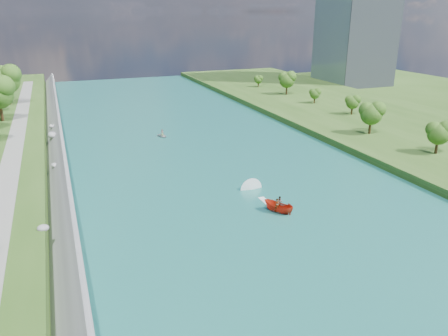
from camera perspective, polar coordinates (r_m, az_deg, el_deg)
name	(u,v)px	position (r m, az deg, el deg)	size (l,w,h in m)	color
ground	(274,224)	(57.96, 6.51, -7.33)	(260.00, 260.00, 0.00)	#2D5119
river_water	(220,174)	(74.64, -0.58, -0.80)	(55.00, 240.00, 0.10)	#1A6565
berm_east	(440,141)	(102.14, 26.41, 3.20)	(44.00, 240.00, 1.50)	#2D5119
riprap_bank	(58,187)	(69.01, -20.84, -2.36)	(4.29, 236.00, 4.22)	slate
riverside_path	(7,180)	(69.64, -26.47, -1.44)	(3.00, 200.00, 0.10)	gray
office_tower	(358,1)	(176.67, 17.12, 20.16)	(22.00, 22.00, 60.00)	gray
trees_east	(435,131)	(89.27, 25.88, 4.38)	(15.01, 135.27, 10.27)	#245316
motorboat	(274,204)	(61.89, 6.54, -4.63)	(3.84, 19.05, 2.24)	red
raft	(162,135)	(97.80, -8.05, 4.27)	(2.97, 3.48, 1.66)	#9A9CA2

